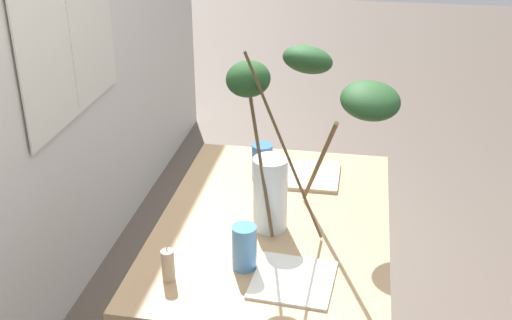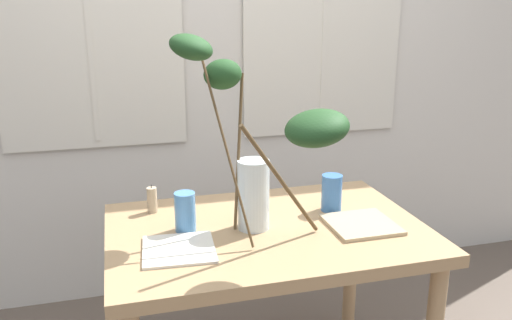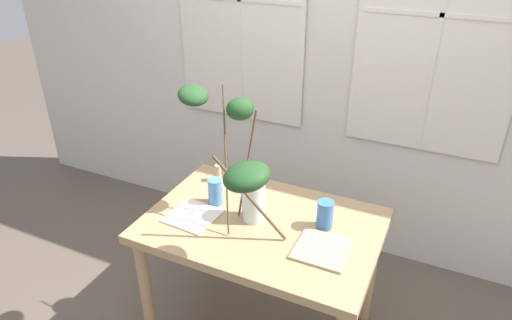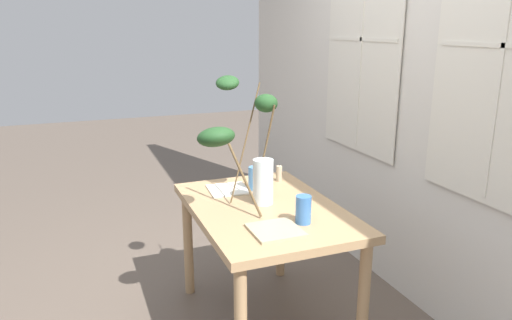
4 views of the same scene
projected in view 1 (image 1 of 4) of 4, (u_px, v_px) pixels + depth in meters
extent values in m
cube|color=tan|center=(274.00, 225.00, 2.18)|extent=(1.12, 0.77, 0.04)
cylinder|color=tan|center=(365.00, 244.00, 2.74)|extent=(0.06, 0.06, 0.69)
cylinder|color=tan|center=(217.00, 230.00, 2.84)|extent=(0.06, 0.06, 0.69)
cylinder|color=silver|center=(270.00, 194.00, 2.08)|extent=(0.11, 0.11, 0.25)
cylinder|color=silver|center=(270.00, 215.00, 2.11)|extent=(0.10, 0.10, 0.08)
cylinder|color=brown|center=(319.00, 164.00, 2.06)|extent=(0.31, 0.13, 0.42)
ellipsoid|color=#1E421E|center=(370.00, 100.00, 2.00)|extent=(0.26, 0.25, 0.13)
cylinder|color=brown|center=(260.00, 157.00, 1.98)|extent=(0.07, 0.11, 0.53)
ellipsoid|color=#1E421E|center=(248.00, 79.00, 1.82)|extent=(0.18, 0.18, 0.12)
cylinder|color=brown|center=(286.00, 153.00, 1.88)|extent=(0.14, 0.23, 0.64)
ellipsoid|color=#1E421E|center=(308.00, 60.00, 1.64)|extent=(0.19, 0.18, 0.12)
cylinder|color=#4C84BC|center=(244.00, 247.00, 1.90)|extent=(0.07, 0.07, 0.14)
cylinder|color=#386BAD|center=(262.00, 162.00, 2.41)|extent=(0.08, 0.08, 0.14)
cube|color=silver|center=(293.00, 280.00, 1.87)|extent=(0.25, 0.25, 0.01)
cube|color=tan|center=(308.00, 176.00, 2.45)|extent=(0.23, 0.23, 0.01)
cylinder|color=tan|center=(168.00, 265.00, 1.85)|extent=(0.04, 0.04, 0.10)
cylinder|color=black|center=(167.00, 249.00, 1.83)|extent=(0.00, 0.00, 0.01)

